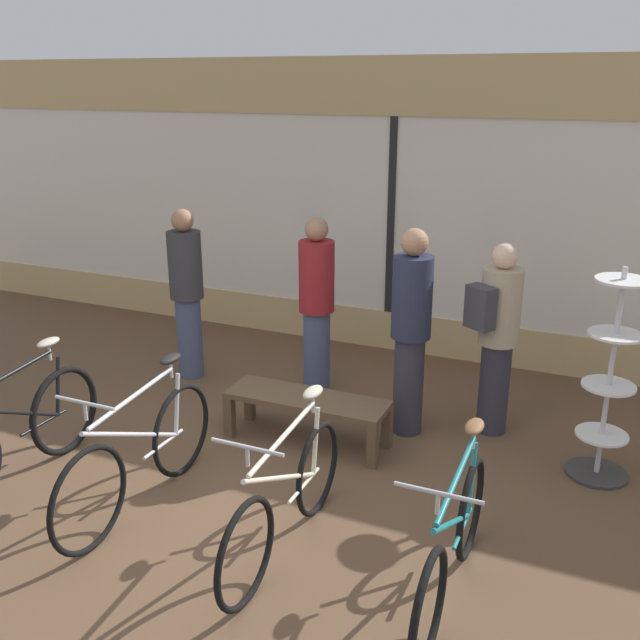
{
  "coord_description": "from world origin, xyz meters",
  "views": [
    {
      "loc": [
        2.39,
        -3.9,
        2.97
      ],
      "look_at": [
        0.0,
        1.55,
        0.95
      ],
      "focal_mm": 40.0,
      "sensor_mm": 36.0,
      "label": 1
    }
  ],
  "objects_px": {
    "bicycle_left": "(141,456)",
    "customer_by_window": "(317,304)",
    "display_bench": "(307,405)",
    "customer_mid_floor": "(411,328)",
    "bicycle_far_right": "(453,546)",
    "customer_near_bench": "(187,291)",
    "bicycle_right": "(286,499)",
    "customer_near_rack": "(497,334)",
    "bicycle_far_left": "(16,434)",
    "accessory_rack": "(607,394)"
  },
  "relations": [
    {
      "from": "bicycle_far_left",
      "to": "accessory_rack",
      "type": "bearing_deg",
      "value": 24.91
    },
    {
      "from": "customer_near_rack",
      "to": "customer_near_bench",
      "type": "relative_size",
      "value": 0.96
    },
    {
      "from": "bicycle_far_right",
      "to": "bicycle_right",
      "type": "bearing_deg",
      "value": 178.0
    },
    {
      "from": "bicycle_far_left",
      "to": "customer_near_rack",
      "type": "relative_size",
      "value": 1.06
    },
    {
      "from": "bicycle_right",
      "to": "accessory_rack",
      "type": "distance_m",
      "value": 2.61
    },
    {
      "from": "bicycle_far_right",
      "to": "customer_mid_floor",
      "type": "distance_m",
      "value": 2.25
    },
    {
      "from": "customer_near_rack",
      "to": "bicycle_far_left",
      "type": "bearing_deg",
      "value": -143.97
    },
    {
      "from": "accessory_rack",
      "to": "customer_by_window",
      "type": "distance_m",
      "value": 2.72
    },
    {
      "from": "customer_near_bench",
      "to": "accessory_rack",
      "type": "bearing_deg",
      "value": -5.58
    },
    {
      "from": "bicycle_left",
      "to": "customer_mid_floor",
      "type": "distance_m",
      "value": 2.43
    },
    {
      "from": "bicycle_left",
      "to": "bicycle_far_right",
      "type": "height_order",
      "value": "bicycle_left"
    },
    {
      "from": "customer_mid_floor",
      "to": "display_bench",
      "type": "bearing_deg",
      "value": -143.96
    },
    {
      "from": "display_bench",
      "to": "accessory_rack",
      "type": "bearing_deg",
      "value": 10.35
    },
    {
      "from": "display_bench",
      "to": "customer_by_window",
      "type": "distance_m",
      "value": 1.17
    },
    {
      "from": "display_bench",
      "to": "customer_by_window",
      "type": "xyz_separation_m",
      "value": [
        -0.33,
        0.95,
        0.58
      ]
    },
    {
      "from": "bicycle_far_right",
      "to": "display_bench",
      "type": "height_order",
      "value": "bicycle_far_right"
    },
    {
      "from": "bicycle_left",
      "to": "customer_mid_floor",
      "type": "bearing_deg",
      "value": 53.25
    },
    {
      "from": "display_bench",
      "to": "customer_by_window",
      "type": "height_order",
      "value": "customer_by_window"
    },
    {
      "from": "accessory_rack",
      "to": "customer_near_bench",
      "type": "relative_size",
      "value": 0.96
    },
    {
      "from": "accessory_rack",
      "to": "display_bench",
      "type": "bearing_deg",
      "value": -169.65
    },
    {
      "from": "customer_near_bench",
      "to": "bicycle_far_left",
      "type": "bearing_deg",
      "value": -91.08
    },
    {
      "from": "bicycle_far_right",
      "to": "accessory_rack",
      "type": "bearing_deg",
      "value": 69.04
    },
    {
      "from": "display_bench",
      "to": "customer_near_bench",
      "type": "bearing_deg",
      "value": 154.45
    },
    {
      "from": "customer_near_rack",
      "to": "customer_near_bench",
      "type": "distance_m",
      "value": 3.12
    },
    {
      "from": "bicycle_far_right",
      "to": "accessory_rack",
      "type": "height_order",
      "value": "accessory_rack"
    },
    {
      "from": "customer_mid_floor",
      "to": "customer_near_rack",
      "type": "bearing_deg",
      "value": 23.71
    },
    {
      "from": "bicycle_far_right",
      "to": "customer_near_bench",
      "type": "distance_m",
      "value": 4.06
    },
    {
      "from": "bicycle_far_left",
      "to": "accessory_rack",
      "type": "height_order",
      "value": "accessory_rack"
    },
    {
      "from": "accessory_rack",
      "to": "customer_near_bench",
      "type": "distance_m",
      "value": 4.07
    },
    {
      "from": "bicycle_right",
      "to": "accessory_rack",
      "type": "xyz_separation_m",
      "value": [
        1.82,
        1.84,
        0.31
      ]
    },
    {
      "from": "display_bench",
      "to": "customer_mid_floor",
      "type": "relative_size",
      "value": 0.77
    },
    {
      "from": "bicycle_left",
      "to": "customer_by_window",
      "type": "height_order",
      "value": "customer_by_window"
    },
    {
      "from": "display_bench",
      "to": "bicycle_far_left",
      "type": "bearing_deg",
      "value": -140.06
    },
    {
      "from": "bicycle_far_right",
      "to": "display_bench",
      "type": "xyz_separation_m",
      "value": [
        -1.61,
        1.45,
        -0.03
      ]
    },
    {
      "from": "customer_mid_floor",
      "to": "customer_near_bench",
      "type": "height_order",
      "value": "customer_mid_floor"
    },
    {
      "from": "accessory_rack",
      "to": "customer_near_bench",
      "type": "xyz_separation_m",
      "value": [
        -4.04,
        0.4,
        0.23
      ]
    },
    {
      "from": "bicycle_right",
      "to": "accessory_rack",
      "type": "bearing_deg",
      "value": 45.28
    },
    {
      "from": "display_bench",
      "to": "customer_by_window",
      "type": "bearing_deg",
      "value": 109.16
    },
    {
      "from": "customer_mid_floor",
      "to": "customer_near_bench",
      "type": "xyz_separation_m",
      "value": [
        -2.44,
        0.29,
        -0.04
      ]
    },
    {
      "from": "display_bench",
      "to": "customer_near_rack",
      "type": "bearing_deg",
      "value": 30.5
    },
    {
      "from": "customer_by_window",
      "to": "customer_mid_floor",
      "type": "height_order",
      "value": "customer_mid_floor"
    },
    {
      "from": "bicycle_far_left",
      "to": "customer_near_rack",
      "type": "height_order",
      "value": "customer_near_rack"
    },
    {
      "from": "bicycle_right",
      "to": "customer_mid_floor",
      "type": "bearing_deg",
      "value": 83.38
    },
    {
      "from": "bicycle_right",
      "to": "customer_near_bench",
      "type": "xyz_separation_m",
      "value": [
        -2.22,
        2.24,
        0.54
      ]
    },
    {
      "from": "bicycle_left",
      "to": "bicycle_far_right",
      "type": "bearing_deg",
      "value": -2.22
    },
    {
      "from": "bicycle_right",
      "to": "customer_near_rack",
      "type": "relative_size",
      "value": 1.01
    },
    {
      "from": "bicycle_far_right",
      "to": "customer_by_window",
      "type": "distance_m",
      "value": 3.14
    },
    {
      "from": "customer_near_rack",
      "to": "customer_by_window",
      "type": "height_order",
      "value": "customer_by_window"
    },
    {
      "from": "accessory_rack",
      "to": "customer_mid_floor",
      "type": "height_order",
      "value": "customer_mid_floor"
    },
    {
      "from": "display_bench",
      "to": "customer_near_bench",
      "type": "distance_m",
      "value": 1.99
    }
  ]
}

